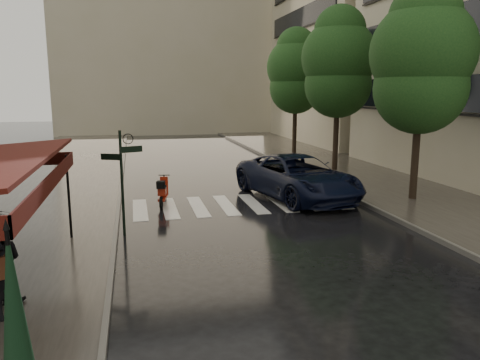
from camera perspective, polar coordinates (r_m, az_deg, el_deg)
name	(u,v)px	position (r m, az deg, el deg)	size (l,w,h in m)	color
ground	(174,269)	(11.51, -8.01, -10.68)	(120.00, 120.00, 0.00)	black
sidewalk_near	(54,182)	(23.35, -21.71, -0.19)	(6.00, 60.00, 0.12)	#38332D
sidewalk_far	(348,170)	(25.58, 12.98, 1.20)	(5.50, 60.00, 0.12)	#38332D
curb_near	(122,179)	(23.07, -14.21, 0.16)	(0.12, 60.00, 0.16)	#595651
curb_far	(298,172)	(24.50, 7.07, 1.02)	(0.12, 60.00, 0.16)	#595651
crosswalk	(240,204)	(17.62, -0.04, -2.96)	(7.85, 3.20, 0.01)	silver
signpost	(122,174)	(13.89, -14.20, 0.68)	(1.17, 0.29, 3.10)	black
haussmann_far	(347,28)	(40.89, 12.92, 17.62)	(8.00, 16.00, 18.50)	tan
backdrop_building	(168,32)	(49.18, -8.72, 17.43)	(22.00, 6.00, 20.00)	tan
tree_near	(422,60)	(18.87, 21.31, 13.49)	(3.80, 3.80, 7.99)	black
tree_mid	(339,63)	(24.97, 11.93, 13.77)	(3.80, 3.80, 8.34)	black
tree_far	(296,72)	(31.52, 6.82, 13.00)	(3.80, 3.80, 8.16)	black
pedestrian_terrace	(0,262)	(10.22, -27.22, -8.89)	(0.82, 0.64, 1.68)	black
scooter	(163,192)	(17.61, -9.40, -1.50)	(0.58, 1.59, 1.05)	black
parked_car	(297,177)	(18.64, 6.99, 0.37)	(2.82, 6.12, 1.70)	black
parasol_front	(17,340)	(5.74, -25.54, -17.14)	(0.49, 0.49, 2.76)	black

